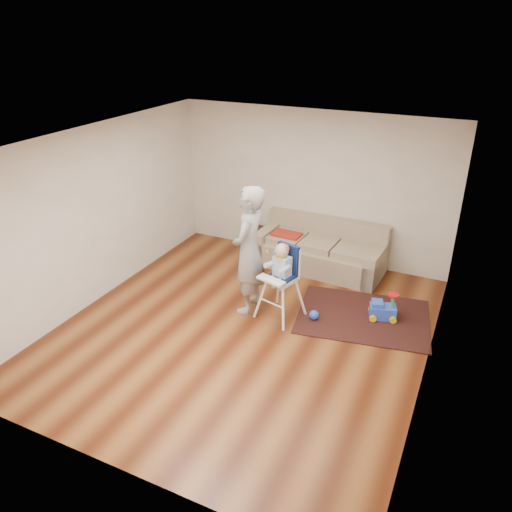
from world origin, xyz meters
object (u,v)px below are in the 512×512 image
at_px(ride_on_toy, 383,306).
at_px(adult, 249,250).
at_px(side_table, 259,243).
at_px(high_chair, 281,282).
at_px(toy_ball, 314,315).
at_px(sofa, 319,246).

relative_size(ride_on_toy, adult, 0.21).
relative_size(side_table, high_chair, 0.43).
bearing_deg(toy_ball, high_chair, -167.75).
bearing_deg(adult, side_table, -164.46).
relative_size(sofa, side_table, 4.39).
xyz_separation_m(side_table, high_chair, (1.17, -1.75, 0.32)).
height_order(sofa, toy_ball, sofa).
xyz_separation_m(sofa, toy_ball, (0.49, -1.64, -0.35)).
xyz_separation_m(sofa, ride_on_toy, (1.40, -1.17, -0.21)).
bearing_deg(ride_on_toy, toy_ball, -169.99).
bearing_deg(high_chair, toy_ball, 27.47).
relative_size(high_chair, adult, 0.61).
height_order(sofa, adult, adult).
relative_size(ride_on_toy, high_chair, 0.35).
relative_size(side_table, adult, 0.26).
distance_m(side_table, toy_ball, 2.35).
distance_m(side_table, adult, 2.00).
xyz_separation_m(high_chair, adult, (-0.52, 0.01, 0.41)).
bearing_deg(high_chair, sofa, 104.99).
height_order(high_chair, adult, adult).
xyz_separation_m(toy_ball, high_chair, (-0.50, -0.11, 0.49)).
bearing_deg(high_chair, ride_on_toy, 37.76).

